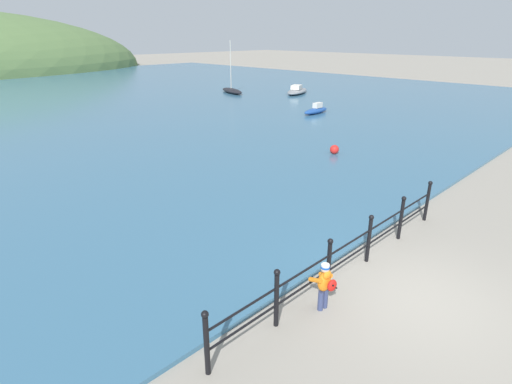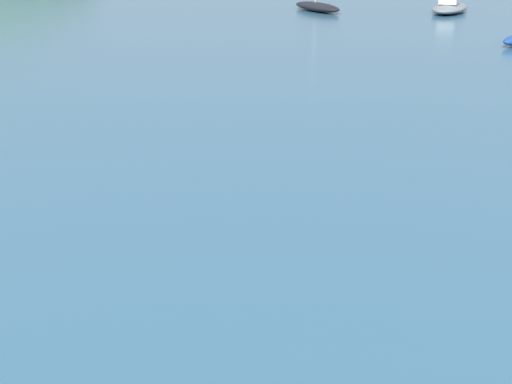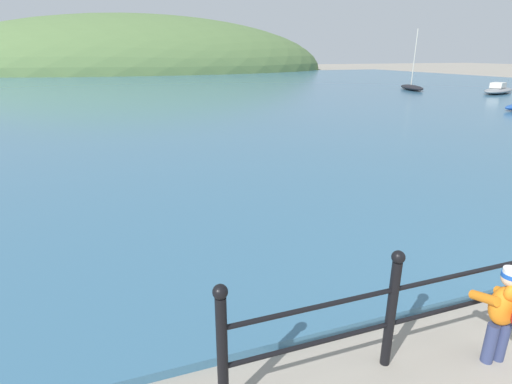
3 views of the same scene
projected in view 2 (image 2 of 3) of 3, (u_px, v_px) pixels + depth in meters
boat_white_sailboat at (317, 6)px, 32.20m from camera, size 2.25×3.87×4.47m
boat_far_right at (450, 7)px, 31.55m from camera, size 4.30×2.97×0.77m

